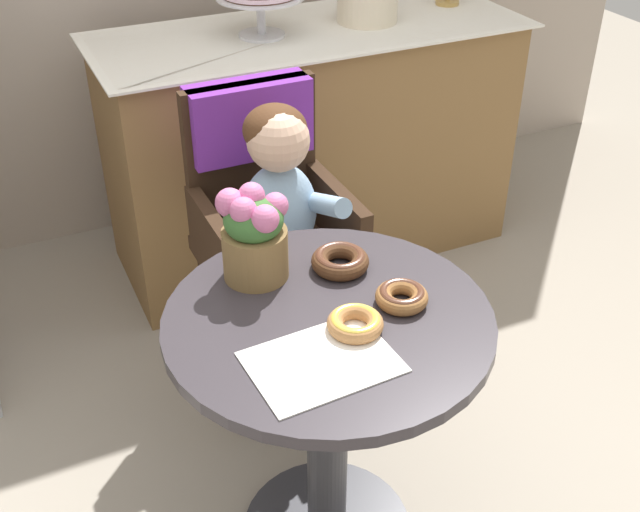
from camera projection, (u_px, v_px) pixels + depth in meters
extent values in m
cylinder|color=#332D33|center=(328.00, 321.00, 1.70)|extent=(0.72, 0.72, 0.03)
cylinder|color=#333338|center=(327.00, 439.00, 1.90)|extent=(0.10, 0.10, 0.69)
cube|color=#332114|center=(278.00, 260.00, 2.32)|extent=(0.42, 0.42, 0.04)
cube|color=#332114|center=(251.00, 157.00, 2.32)|extent=(0.40, 0.04, 0.46)
cube|color=#332114|center=(214.00, 243.00, 2.19)|extent=(0.04, 0.38, 0.18)
cube|color=#332114|center=(337.00, 213.00, 2.32)|extent=(0.04, 0.38, 0.18)
cube|color=#6B2893|center=(249.00, 119.00, 2.26)|extent=(0.36, 0.11, 0.22)
cylinder|color=#332114|center=(247.00, 378.00, 2.26)|extent=(0.03, 0.03, 0.45)
cylinder|color=#332114|center=(358.00, 344.00, 2.38)|extent=(0.03, 0.03, 0.45)
cylinder|color=#332114|center=(207.00, 309.00, 2.53)|extent=(0.03, 0.03, 0.45)
cylinder|color=#332114|center=(309.00, 281.00, 2.65)|extent=(0.03, 0.03, 0.45)
ellipsoid|color=#8CADCC|center=(279.00, 213.00, 2.21)|extent=(0.22, 0.16, 0.30)
sphere|color=#E0B293|center=(278.00, 140.00, 2.08)|extent=(0.17, 0.17, 0.17)
ellipsoid|color=#4C2D19|center=(275.00, 130.00, 2.08)|extent=(0.17, 0.17, 0.14)
cylinder|color=#8CADCC|center=(258.00, 219.00, 2.08)|extent=(0.08, 0.23, 0.13)
sphere|color=#E0B293|center=(273.00, 255.00, 2.07)|extent=(0.06, 0.06, 0.06)
cylinder|color=#8CADCC|center=(323.00, 204.00, 2.15)|extent=(0.08, 0.23, 0.13)
sphere|color=#E0B293|center=(332.00, 240.00, 2.13)|extent=(0.06, 0.06, 0.06)
cylinder|color=#3F4760|center=(273.00, 264.00, 2.19)|extent=(0.09, 0.22, 0.09)
cylinder|color=#3F4760|center=(290.00, 334.00, 2.20)|extent=(0.08, 0.08, 0.26)
cylinder|color=#3F4760|center=(309.00, 255.00, 2.23)|extent=(0.09, 0.22, 0.09)
cylinder|color=#3F4760|center=(325.00, 324.00, 2.24)|extent=(0.08, 0.08, 0.26)
cube|color=white|center=(322.00, 362.00, 1.56)|extent=(0.30, 0.23, 0.00)
torus|color=#936033|center=(402.00, 297.00, 1.72)|extent=(0.12, 0.12, 0.04)
torus|color=#512D1E|center=(402.00, 293.00, 1.71)|extent=(0.10, 0.10, 0.02)
torus|color=#AD7542|center=(355.00, 324.00, 1.64)|extent=(0.12, 0.12, 0.04)
torus|color=gold|center=(355.00, 320.00, 1.64)|extent=(0.11, 0.11, 0.02)
torus|color=#4C2D19|center=(340.00, 261.00, 1.83)|extent=(0.14, 0.14, 0.04)
torus|color=#512D1E|center=(340.00, 257.00, 1.83)|extent=(0.12, 0.12, 0.02)
cylinder|color=brown|center=(255.00, 253.00, 1.79)|extent=(0.15, 0.15, 0.12)
ellipsoid|color=#38662D|center=(253.00, 219.00, 1.74)|extent=(0.14, 0.13, 0.10)
sphere|color=#CC6699|center=(275.00, 206.00, 1.74)|extent=(0.06, 0.06, 0.06)
sphere|color=#CC6699|center=(251.00, 196.00, 1.73)|extent=(0.06, 0.06, 0.06)
sphere|color=#CC6699|center=(230.00, 203.00, 1.72)|extent=(0.07, 0.07, 0.07)
sphere|color=#CC6699|center=(243.00, 211.00, 1.69)|extent=(0.06, 0.06, 0.06)
sphere|color=#CC6699|center=(265.00, 219.00, 1.69)|extent=(0.06, 0.06, 0.06)
cube|color=olive|center=(311.00, 145.00, 3.02)|extent=(1.50, 0.56, 0.90)
cube|color=white|center=(311.00, 30.00, 2.77)|extent=(1.56, 0.62, 0.01)
cylinder|color=silver|center=(262.00, 35.00, 2.70)|extent=(0.16, 0.16, 0.01)
cylinder|color=silver|center=(261.00, 16.00, 2.67)|extent=(0.03, 0.03, 0.12)
cylinder|color=beige|center=(367.00, 5.00, 2.81)|extent=(0.22, 0.22, 0.12)
cylinder|color=#B28C47|center=(447.00, 2.00, 3.02)|extent=(0.09, 0.09, 0.01)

